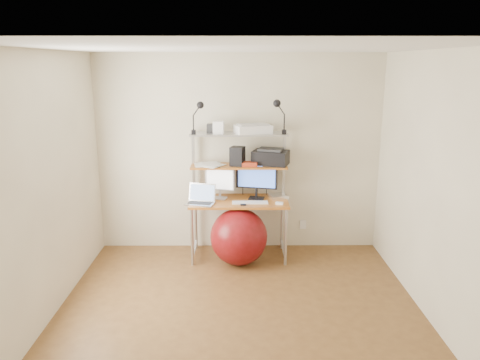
% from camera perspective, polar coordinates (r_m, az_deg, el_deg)
% --- Properties ---
extents(room, '(3.60, 3.60, 3.60)m').
position_cam_1_polar(room, '(4.21, -0.07, -1.43)').
color(room, brown).
rests_on(room, ground).
extents(computer_desk, '(1.20, 0.60, 1.57)m').
position_cam_1_polar(computer_desk, '(5.74, -0.14, -0.23)').
color(computer_desk, '#AF6622').
rests_on(computer_desk, ground).
extents(desktop, '(1.20, 0.60, 0.00)m').
position_cam_1_polar(desktop, '(5.74, -0.13, -2.47)').
color(desktop, '#AF6622').
rests_on(desktop, computer_desk).
extents(mid_shelf, '(1.18, 0.34, 0.00)m').
position_cam_1_polar(mid_shelf, '(5.76, -0.14, 1.82)').
color(mid_shelf, '#AF6622').
rests_on(mid_shelf, computer_desk).
extents(top_shelf, '(1.18, 0.34, 0.00)m').
position_cam_1_polar(top_shelf, '(5.69, -0.14, 5.76)').
color(top_shelf, '#B0B1B5').
rests_on(top_shelf, computer_desk).
extents(floor, '(3.60, 3.60, 0.00)m').
position_cam_1_polar(floor, '(4.70, -0.07, -16.26)').
color(floor, brown).
rests_on(floor, ground).
extents(wall_outlet, '(0.08, 0.01, 0.12)m').
position_cam_1_polar(wall_outlet, '(6.26, 7.69, -5.40)').
color(wall_outlet, white).
rests_on(wall_outlet, room).
extents(monitor_silver, '(0.36, 0.16, 0.41)m').
position_cam_1_polar(monitor_silver, '(5.77, -2.48, -0.19)').
color(monitor_silver, '#B5B5BA').
rests_on(monitor_silver, desktop).
extents(monitor_black, '(0.51, 0.18, 0.51)m').
position_cam_1_polar(monitor_black, '(5.75, 2.03, 0.21)').
color(monitor_black, black).
rests_on(monitor_black, desktop).
extents(laptop, '(0.38, 0.34, 0.29)m').
position_cam_1_polar(laptop, '(5.63, -4.75, -2.34)').
color(laptop, silver).
rests_on(laptop, desktop).
extents(keyboard, '(0.43, 0.13, 0.01)m').
position_cam_1_polar(keyboard, '(5.62, 1.23, -2.76)').
color(keyboard, white).
rests_on(keyboard, desktop).
extents(mouse, '(0.10, 0.07, 0.02)m').
position_cam_1_polar(mouse, '(5.59, 4.82, -2.84)').
color(mouse, white).
rests_on(mouse, desktop).
extents(mac_mini, '(0.26, 0.26, 0.04)m').
position_cam_1_polar(mac_mini, '(5.86, 4.66, -1.97)').
color(mac_mini, silver).
rests_on(mac_mini, desktop).
extents(phone, '(0.07, 0.13, 0.01)m').
position_cam_1_polar(phone, '(5.57, 0.37, -2.93)').
color(phone, black).
rests_on(phone, desktop).
extents(printer, '(0.49, 0.41, 0.20)m').
position_cam_1_polar(printer, '(5.79, 3.75, 2.82)').
color(printer, black).
rests_on(printer, mid_shelf).
extents(nas_cube, '(0.20, 0.20, 0.23)m').
position_cam_1_polar(nas_cube, '(5.72, -0.32, 2.92)').
color(nas_cube, black).
rests_on(nas_cube, mid_shelf).
extents(red_box, '(0.19, 0.13, 0.05)m').
position_cam_1_polar(red_box, '(5.70, 1.13, 1.96)').
color(red_box, '#B2361C').
rests_on(red_box, mid_shelf).
extents(scanner, '(0.48, 0.38, 0.11)m').
position_cam_1_polar(scanner, '(5.68, 1.58, 6.28)').
color(scanner, white).
rests_on(scanner, top_shelf).
extents(box_white, '(0.14, 0.12, 0.15)m').
position_cam_1_polar(box_white, '(5.65, -2.63, 6.43)').
color(box_white, white).
rests_on(box_white, top_shelf).
extents(box_grey, '(0.11, 0.11, 0.10)m').
position_cam_1_polar(box_grey, '(5.75, -3.51, 6.33)').
color(box_grey, '#2C2C2F').
rests_on(box_grey, top_shelf).
extents(clip_lamp_left, '(0.15, 0.09, 0.39)m').
position_cam_1_polar(clip_lamp_left, '(5.58, -5.04, 8.45)').
color(clip_lamp_left, black).
rests_on(clip_lamp_left, top_shelf).
extents(clip_lamp_right, '(0.16, 0.09, 0.41)m').
position_cam_1_polar(clip_lamp_right, '(5.58, 4.71, 8.63)').
color(clip_lamp_right, black).
rests_on(clip_lamp_right, top_shelf).
extents(exercise_ball, '(0.69, 0.69, 0.69)m').
position_cam_1_polar(exercise_ball, '(5.67, -0.15, -6.93)').
color(exercise_ball, maroon).
rests_on(exercise_ball, floor).
extents(paper_stack, '(0.42, 0.40, 0.02)m').
position_cam_1_polar(paper_stack, '(5.76, -3.79, 1.87)').
color(paper_stack, white).
rests_on(paper_stack, mid_shelf).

